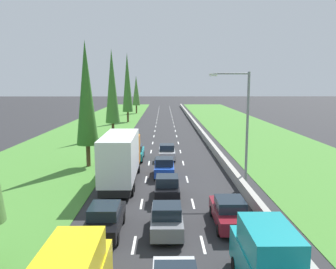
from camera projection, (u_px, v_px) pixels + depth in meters
The scene contains 19 objects.
ground_plane at pixel (165, 129), 62.01m from camera, with size 300.00×300.00×0.00m, color #28282B.
grass_verge_left at pixel (95, 129), 61.85m from camera, with size 14.00×140.00×0.04m, color #478433.
grass_verge_right at pixel (245, 128), 62.18m from camera, with size 14.00×140.00×0.04m, color #478433.
median_barrier at pixel (197, 126), 62.02m from camera, with size 0.44×120.00×0.85m, color #9E9B93.
lane_markings at pixel (165, 129), 62.01m from camera, with size 3.64×116.00×0.01m.
grey_hatchback_centre_lane at pixel (167, 219), 18.68m from camera, with size 1.74×3.90×1.72m.
teal_van_right_lane at pixel (267, 260), 13.27m from camera, with size 1.96×4.90×2.82m.
black_hatchback_centre_lane at pixel (167, 187), 24.36m from camera, with size 1.74×3.90×1.72m.
maroon_sedan_right_lane at pixel (229, 212), 19.75m from camera, with size 1.82×4.50×1.64m.
black_sedan_left_lane at pixel (105, 219), 18.73m from camera, with size 1.82×4.50×1.64m.
blue_hatchback_centre_lane at pixel (164, 167), 30.16m from camera, with size 1.74×3.90×1.72m.
white_box_truck_left_lane at pixel (121, 158), 27.77m from camera, with size 2.46×9.40×4.18m.
silver_hatchback_centre_lane_fifth at pixel (167, 152), 36.69m from camera, with size 1.74×3.90×1.72m.
teal_sedan_left_lane at pixel (135, 152), 36.75m from camera, with size 1.82×4.50×1.64m.
poplar_tree_second at pixel (86, 93), 32.88m from camera, with size 2.10×2.10×12.18m.
poplar_tree_third at pixel (112, 86), 51.16m from camera, with size 2.13×2.13×13.13m.
poplar_tree_fourth at pixel (127, 83), 71.12m from camera, with size 2.16×2.16×14.28m.
poplar_tree_fifth at pixel (136, 91), 91.96m from camera, with size 2.05×2.05×10.05m.
street_light_mast at pixel (243, 120), 27.33m from camera, with size 3.20×0.28×9.00m.
Camera 1 is at (-0.23, -1.48, 8.14)m, focal length 36.92 mm.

